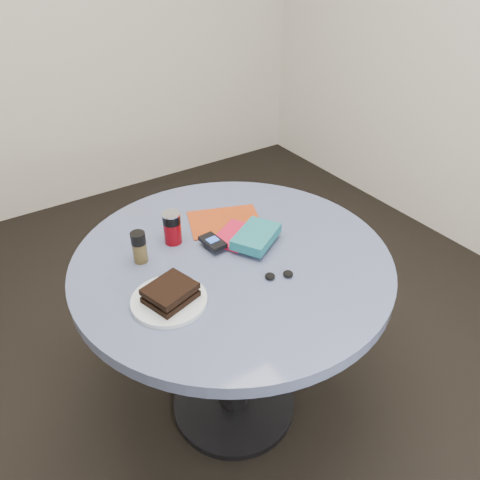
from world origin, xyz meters
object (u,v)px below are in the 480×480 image
table (233,295)px  headphones (279,275)px  pepper_grinder (139,247)px  plate (169,300)px  mp3_player (213,242)px  sandwich (170,293)px  soda_can (172,228)px  magazine (225,221)px  red_book (235,235)px  novel (256,236)px

table → headphones: (0.06, -0.16, 0.17)m
pepper_grinder → headphones: (0.31, -0.30, -0.04)m
plate → headphones: headphones is taller
mp3_player → pepper_grinder: bearing=163.5°
table → headphones: size_ratio=11.01×
sandwich → soda_can: 0.29m
pepper_grinder → mp3_player: bearing=-16.5°
soda_can → pepper_grinder: (-0.13, -0.04, -0.00)m
magazine → headphones: (-0.03, -0.35, 0.01)m
red_book → sandwich: bearing=178.7°
magazine → red_book: red_book is taller
pepper_grinder → mp3_player: pepper_grinder is taller
sandwich → red_book: sandwich is taller
headphones → soda_can: bearing=117.6°
red_book → headphones: same height
sandwich → soda_can: size_ratio=1.40×
plate → novel: (0.36, 0.09, 0.03)m
plate → soda_can: size_ratio=1.93×
plate → pepper_grinder: bearing=86.6°
pepper_grinder → red_book: 0.32m
table → pepper_grinder: bearing=151.3°
plate → novel: bearing=14.4°
sandwich → headphones: bearing=-13.8°
plate → red_book: (0.32, 0.16, 0.00)m
plate → mp3_player: 0.28m
novel → headphones: bearing=-132.8°
soda_can → magazine: bearing=2.7°
table → headphones: bearing=-70.3°
magazine → red_book: 0.10m
sandwich → red_book: 0.36m
sandwich → pepper_grinder: pepper_grinder is taller
magazine → plate: bearing=-121.9°
sandwich → mp3_player: sandwich is taller
table → magazine: size_ratio=4.10×
novel → mp3_player: size_ratio=1.76×
soda_can → pepper_grinder: 0.13m
novel → sandwich: bearing=165.2°
novel → headphones: novel is taller
sandwich → table: bearing=18.9°
pepper_grinder → magazine: bearing=7.9°
pepper_grinder → plate: bearing=-93.4°
soda_can → plate: bearing=-119.2°
pepper_grinder → magazine: size_ratio=0.42×
table → headphones: 0.24m
pepper_grinder → novel: (0.34, -0.13, -0.02)m
soda_can → red_book: (0.18, -0.09, -0.04)m
soda_can → red_book: 0.21m
sandwich → magazine: size_ratio=0.62×
table → soda_can: soda_can is taller
table → plate: 0.32m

